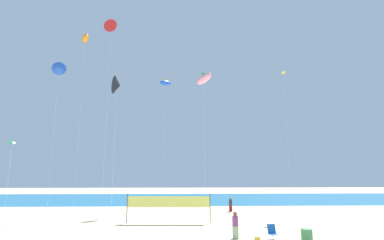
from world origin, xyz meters
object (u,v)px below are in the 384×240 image
at_px(folding_beach_chair, 272,231).
at_px(kite_blue_inflatable, 165,83).
at_px(kite_black_delta, 117,85).
at_px(beachgoer_charcoal_shirt, 231,204).
at_px(kite_pink_inflatable, 204,79).
at_px(beach_handbag, 257,239).
at_px(beachgoer_plum_shirt, 235,224).
at_px(kite_blue_delta, 59,68).
at_px(kite_red_delta, 111,27).
at_px(kite_orange_inflatable, 85,39).
at_px(trash_barrel, 307,236).
at_px(kite_yellow_diamond, 284,83).
at_px(kite_green_diamond, 12,144).
at_px(volleyball_net, 169,203).

relative_size(folding_beach_chair, kite_blue_inflatable, 0.05).
bearing_deg(folding_beach_chair, kite_black_delta, -168.02).
bearing_deg(beachgoer_charcoal_shirt, kite_pink_inflatable, 168.10).
height_order(beach_handbag, kite_black_delta, kite_black_delta).
relative_size(beachgoer_charcoal_shirt, kite_blue_inflatable, 0.09).
bearing_deg(kite_blue_inflatable, kite_black_delta, -98.97).
bearing_deg(beachgoer_plum_shirt, kite_pink_inflatable, 139.44).
bearing_deg(kite_pink_inflatable, kite_blue_delta, 160.63).
xyz_separation_m(beachgoer_charcoal_shirt, kite_red_delta, (-11.65, -8.28, 16.11)).
relative_size(beach_handbag, kite_pink_inflatable, 0.03).
height_order(beachgoer_charcoal_shirt, kite_orange_inflatable, kite_orange_inflatable).
relative_size(beachgoer_charcoal_shirt, trash_barrel, 1.87).
bearing_deg(beachgoer_charcoal_shirt, beachgoer_plum_shirt, 179.68).
bearing_deg(kite_yellow_diamond, kite_green_diamond, -155.77).
height_order(beachgoer_plum_shirt, kite_green_diamond, kite_green_diamond).
xyz_separation_m(kite_blue_inflatable, kite_blue_delta, (-9.76, -9.34, -1.54)).
distance_m(kite_blue_delta, kite_black_delta, 10.41).
height_order(kite_blue_inflatable, kite_pink_inflatable, kite_blue_inflatable).
distance_m(kite_pink_inflatable, kite_orange_inflatable, 18.45).
bearing_deg(folding_beach_chair, kite_red_delta, 177.71).
xyz_separation_m(trash_barrel, kite_blue_delta, (-19.73, 8.71, 13.75)).
bearing_deg(trash_barrel, kite_red_delta, 158.32).
xyz_separation_m(beachgoer_plum_shirt, kite_green_diamond, (-16.48, 2.74, 5.42)).
bearing_deg(volleyball_net, kite_red_delta, -163.69).
xyz_separation_m(kite_yellow_diamond, kite_black_delta, (-17.32, -13.30, -4.55)).
xyz_separation_m(beachgoer_charcoal_shirt, kite_orange_inflatable, (-16.83, -0.08, 18.91)).
bearing_deg(kite_black_delta, folding_beach_chair, -5.95).
height_order(kite_green_diamond, kite_yellow_diamond, kite_yellow_diamond).
xyz_separation_m(folding_beach_chair, volleyball_net, (-7.00, 6.04, 1.16)).
xyz_separation_m(beachgoer_charcoal_shirt, folding_beach_chair, (0.59, -12.79, -0.35)).
bearing_deg(folding_beach_chair, volleyball_net, 157.12).
height_order(folding_beach_chair, kite_green_diamond, kite_green_diamond).
bearing_deg(kite_pink_inflatable, beach_handbag, -48.83).
distance_m(kite_yellow_diamond, kite_red_delta, 21.41).
bearing_deg(volleyball_net, trash_barrel, -38.96).
height_order(volleyball_net, kite_blue_inflatable, kite_blue_inflatable).
distance_m(folding_beach_chair, kite_blue_delta, 23.81).
distance_m(kite_orange_inflatable, kite_red_delta, 10.09).
bearing_deg(kite_red_delta, kite_pink_inflatable, -11.98).
relative_size(kite_green_diamond, kite_yellow_diamond, 0.40).
xyz_separation_m(folding_beach_chair, beach_handbag, (-1.14, -0.64, -0.33)).
distance_m(volleyball_net, kite_red_delta, 16.25).
relative_size(beachgoer_plum_shirt, volleyball_net, 0.24).
height_order(folding_beach_chair, kite_blue_delta, kite_blue_delta).
distance_m(beach_handbag, kite_yellow_diamond, 22.59).
distance_m(kite_orange_inflatable, kite_black_delta, 16.27).
relative_size(trash_barrel, volleyball_net, 0.11).
bearing_deg(beachgoer_charcoal_shirt, volleyball_net, 144.12).
bearing_deg(volleyball_net, kite_green_diamond, -165.29).
distance_m(kite_blue_inflatable, kite_pink_inflatable, 15.30).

